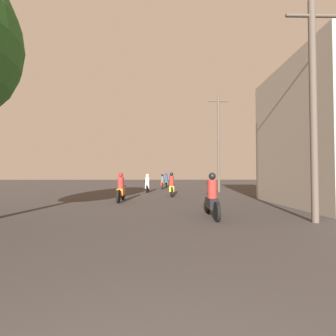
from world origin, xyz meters
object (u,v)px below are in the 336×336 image
(motorcycle_black, at_px, (212,199))
(utility_pole_near, at_px, (313,104))
(motorcycle_yellow, at_px, (171,187))
(motorcycle_red, at_px, (162,183))
(motorcycle_white, at_px, (147,185))
(motorcycle_green, at_px, (166,181))
(building_right_near, at_px, (332,135))
(utility_pole_far, at_px, (219,141))
(motorcycle_orange, at_px, (121,190))

(motorcycle_black, bearing_deg, utility_pole_near, -11.03)
(motorcycle_yellow, distance_m, motorcycle_red, 7.58)
(motorcycle_black, bearing_deg, motorcycle_white, 111.13)
(motorcycle_red, relative_size, utility_pole_near, 0.30)
(motorcycle_red, relative_size, motorcycle_green, 0.95)
(motorcycle_white, height_order, building_right_near, building_right_near)
(utility_pole_far, bearing_deg, motorcycle_red, 137.06)
(motorcycle_black, height_order, motorcycle_orange, motorcycle_orange)
(motorcycle_yellow, bearing_deg, utility_pole_far, 40.70)
(motorcycle_green, distance_m, utility_pole_near, 19.47)
(motorcycle_white, bearing_deg, motorcycle_black, -64.71)
(motorcycle_black, relative_size, motorcycle_green, 0.98)
(motorcycle_green, relative_size, building_right_near, 0.33)
(motorcycle_black, distance_m, motorcycle_orange, 5.83)
(motorcycle_yellow, bearing_deg, motorcycle_green, 92.18)
(motorcycle_yellow, distance_m, utility_pole_far, 6.21)
(utility_pole_near, bearing_deg, building_right_near, 47.26)
(building_right_near, xyz_separation_m, utility_pole_far, (-3.34, 7.86, 0.84))
(motorcycle_black, height_order, motorcycle_green, motorcycle_green)
(building_right_near, bearing_deg, motorcycle_white, 138.73)
(motorcycle_green, height_order, utility_pole_far, utility_pole_far)
(motorcycle_white, xyz_separation_m, motorcycle_red, (1.18, 4.13, 0.01))
(motorcycle_orange, xyz_separation_m, building_right_near, (10.05, -1.70, 2.66))
(motorcycle_orange, bearing_deg, motorcycle_green, 88.49)
(building_right_near, bearing_deg, motorcycle_yellow, 147.83)
(motorcycle_green, bearing_deg, motorcycle_white, -111.65)
(motorcycle_white, relative_size, utility_pole_far, 0.26)
(motorcycle_black, relative_size, utility_pole_far, 0.27)
(motorcycle_yellow, bearing_deg, motorcycle_white, 119.14)
(building_right_near, bearing_deg, utility_pole_far, 113.01)
(motorcycle_orange, xyz_separation_m, motorcycle_red, (2.12, 10.43, -0.02))
(motorcycle_green, bearing_deg, building_right_near, -72.97)
(motorcycle_black, xyz_separation_m, utility_pole_near, (2.92, -0.88, 2.97))
(motorcycle_red, xyz_separation_m, motorcycle_green, (0.42, 3.12, 0.04))
(motorcycle_orange, relative_size, motorcycle_green, 0.91)
(utility_pole_far, bearing_deg, motorcycle_black, -105.10)
(motorcycle_white, xyz_separation_m, utility_pole_near, (5.86, -11.52, 2.97))
(motorcycle_orange, relative_size, utility_pole_far, 0.25)
(motorcycle_black, height_order, building_right_near, building_right_near)
(motorcycle_white, height_order, motorcycle_red, motorcycle_white)
(motorcycle_yellow, xyz_separation_m, building_right_near, (7.28, -4.58, 2.66))
(motorcycle_green, bearing_deg, motorcycle_black, -94.91)
(utility_pole_near, distance_m, utility_pole_far, 11.39)
(utility_pole_near, relative_size, utility_pole_far, 0.86)
(motorcycle_yellow, relative_size, motorcycle_white, 0.95)
(motorcycle_red, bearing_deg, motorcycle_orange, -109.06)
(motorcycle_black, distance_m, motorcycle_green, 17.95)
(motorcycle_black, distance_m, motorcycle_white, 11.04)
(motorcycle_orange, xyz_separation_m, utility_pole_near, (6.80, -5.22, 2.95))
(motorcycle_green, height_order, utility_pole_near, utility_pole_near)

